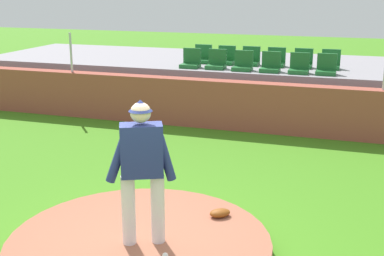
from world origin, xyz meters
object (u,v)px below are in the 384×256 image
(pitcher, at_px, (142,162))
(stadium_chair_5, at_px, (326,68))
(stadium_chair_2, at_px, (243,64))
(stadium_chair_3, at_px, (271,65))
(stadium_chair_1, at_px, (216,63))
(fielding_glove, at_px, (220,213))
(baseball, at_px, (165,256))
(stadium_chair_4, at_px, (299,67))
(stadium_chair_8, at_px, (251,59))
(stadium_chair_10, at_px, (303,62))
(stadium_chair_6, at_px, (203,57))
(stadium_chair_0, at_px, (191,61))
(stadium_chair_11, at_px, (331,63))
(stadium_chair_9, at_px, (276,60))
(stadium_chair_7, at_px, (226,58))

(pitcher, distance_m, stadium_chair_5, 7.76)
(stadium_chair_2, bearing_deg, stadium_chair_3, -179.77)
(pitcher, relative_size, stadium_chair_1, 3.70)
(fielding_glove, xyz_separation_m, stadium_chair_2, (-1.17, 6.54, 1.11))
(fielding_glove, height_order, stadium_chair_1, stadium_chair_1)
(baseball, height_order, stadium_chair_1, stadium_chair_1)
(stadium_chair_1, distance_m, stadium_chair_4, 2.15)
(stadium_chair_8, relative_size, stadium_chair_10, 1.00)
(stadium_chair_1, distance_m, stadium_chair_6, 1.11)
(pitcher, relative_size, stadium_chair_0, 3.70)
(fielding_glove, bearing_deg, pitcher, 16.50)
(stadium_chair_5, xyz_separation_m, stadium_chair_10, (-0.67, 0.89, 0.00))
(stadium_chair_6, xyz_separation_m, stadium_chair_11, (3.51, -0.01, 0.00))
(stadium_chair_2, bearing_deg, stadium_chair_8, -90.24)
(stadium_chair_2, bearing_deg, pitcher, 93.39)
(stadium_chair_0, bearing_deg, stadium_chair_4, 179.24)
(stadium_chair_1, height_order, stadium_chair_2, same)
(stadium_chair_4, height_order, stadium_chair_5, same)
(stadium_chair_1, relative_size, stadium_chair_3, 1.00)
(stadium_chair_3, height_order, stadium_chair_9, same)
(stadium_chair_0, relative_size, stadium_chair_11, 1.00)
(stadium_chair_0, relative_size, stadium_chair_3, 1.00)
(stadium_chair_2, relative_size, stadium_chair_3, 1.00)
(stadium_chair_1, bearing_deg, pitcher, 98.74)
(stadium_chair_1, relative_size, stadium_chair_6, 1.00)
(stadium_chair_5, distance_m, stadium_chair_10, 1.11)
(pitcher, relative_size, stadium_chair_5, 3.70)
(stadium_chair_0, distance_m, stadium_chair_11, 3.67)
(fielding_glove, xyz_separation_m, stadium_chair_11, (0.96, 7.48, 1.11))
(stadium_chair_0, bearing_deg, stadium_chair_11, -165.67)
(stadium_chair_7, height_order, stadium_chair_11, same)
(stadium_chair_1, height_order, stadium_chair_10, same)
(stadium_chair_7, bearing_deg, pitcher, 97.59)
(pitcher, height_order, stadium_chair_4, pitcher)
(baseball, relative_size, stadium_chair_9, 0.15)
(fielding_glove, height_order, stadium_chair_4, stadium_chair_4)
(fielding_glove, height_order, stadium_chair_10, stadium_chair_10)
(stadium_chair_5, distance_m, stadium_chair_6, 3.59)
(pitcher, bearing_deg, stadium_chair_4, 57.66)
(stadium_chair_7, xyz_separation_m, stadium_chair_10, (2.10, 0.02, 0.00))
(stadium_chair_6, bearing_deg, stadium_chair_9, 179.10)
(stadium_chair_7, bearing_deg, stadium_chair_3, 147.35)
(pitcher, height_order, baseball, pitcher)
(pitcher, height_order, stadium_chair_0, pitcher)
(stadium_chair_2, bearing_deg, stadium_chair_1, -4.22)
(baseball, bearing_deg, stadium_chair_11, 81.69)
(stadium_chair_1, height_order, stadium_chair_8, same)
(stadium_chair_5, xyz_separation_m, stadium_chair_9, (-1.39, 0.89, 0.00))
(stadium_chair_8, relative_size, stadium_chair_9, 1.00)
(stadium_chair_2, bearing_deg, fielding_glove, 100.14)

